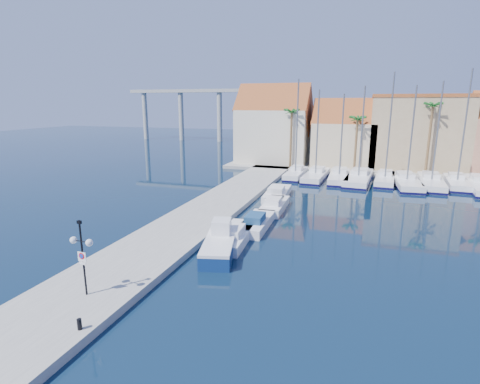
% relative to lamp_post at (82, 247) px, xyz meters
% --- Properties ---
extents(ground, '(260.00, 260.00, 0.00)m').
position_rel_lamp_post_xyz_m(ground, '(8.56, 2.70, -3.30)').
color(ground, black).
rests_on(ground, ground).
extents(quay_west, '(6.00, 77.00, 0.50)m').
position_rel_lamp_post_xyz_m(quay_west, '(-0.44, 16.20, -3.05)').
color(quay_west, gray).
rests_on(quay_west, ground).
extents(shore_north, '(54.00, 16.00, 0.50)m').
position_rel_lamp_post_xyz_m(shore_north, '(18.56, 50.70, -3.05)').
color(shore_north, gray).
rests_on(shore_north, ground).
extents(lamp_post, '(1.45, 0.44, 4.26)m').
position_rel_lamp_post_xyz_m(lamp_post, '(0.00, 0.00, 0.00)').
color(lamp_post, black).
rests_on(lamp_post, quay_west).
extents(bollard, '(0.22, 0.22, 0.54)m').
position_rel_lamp_post_xyz_m(bollard, '(1.96, -2.76, -2.53)').
color(bollard, black).
rests_on(bollard, quay_west).
extents(fishing_boat, '(3.55, 6.58, 2.19)m').
position_rel_lamp_post_xyz_m(fishing_boat, '(4.34, 8.90, -2.57)').
color(fishing_boat, navy).
rests_on(fishing_boat, ground).
extents(motorboat_west_0, '(2.57, 6.76, 1.40)m').
position_rel_lamp_post_xyz_m(motorboat_west_0, '(4.62, 11.36, -2.79)').
color(motorboat_west_0, white).
rests_on(motorboat_west_0, ground).
extents(motorboat_west_1, '(2.23, 6.43, 1.40)m').
position_rel_lamp_post_xyz_m(motorboat_west_1, '(5.35, 15.09, -2.79)').
color(motorboat_west_1, white).
rests_on(motorboat_west_1, ground).
extents(motorboat_west_2, '(2.20, 6.37, 1.40)m').
position_rel_lamp_post_xyz_m(motorboat_west_2, '(5.53, 21.13, -2.79)').
color(motorboat_west_2, white).
rests_on(motorboat_west_2, ground).
extents(motorboat_west_3, '(2.82, 7.49, 1.40)m').
position_rel_lamp_post_xyz_m(motorboat_west_3, '(4.61, 26.39, -2.79)').
color(motorboat_west_3, white).
rests_on(motorboat_west_3, ground).
extents(sailboat_0, '(2.48, 8.59, 13.93)m').
position_rel_lamp_post_xyz_m(sailboat_0, '(4.55, 39.04, -2.66)').
color(sailboat_0, white).
rests_on(sailboat_0, ground).
extents(sailboat_1, '(3.12, 10.04, 12.47)m').
position_rel_lamp_post_xyz_m(sailboat_1, '(7.53, 38.59, -2.71)').
color(sailboat_1, white).
rests_on(sailboat_1, ground).
extents(sailboat_2, '(2.88, 10.18, 11.91)m').
position_rel_lamp_post_xyz_m(sailboat_2, '(10.76, 38.76, -2.72)').
color(sailboat_2, white).
rests_on(sailboat_2, ground).
extents(sailboat_3, '(4.02, 11.85, 12.88)m').
position_rel_lamp_post_xyz_m(sailboat_3, '(13.41, 38.71, -2.73)').
color(sailboat_3, white).
rests_on(sailboat_3, ground).
extents(sailboat_4, '(3.10, 9.23, 14.57)m').
position_rel_lamp_post_xyz_m(sailboat_4, '(16.82, 38.92, -2.66)').
color(sailboat_4, white).
rests_on(sailboat_4, ground).
extents(sailboat_5, '(3.59, 11.07, 12.86)m').
position_rel_lamp_post_xyz_m(sailboat_5, '(19.40, 38.04, -2.72)').
color(sailboat_5, white).
rests_on(sailboat_5, ground).
extents(sailboat_6, '(3.52, 11.02, 13.36)m').
position_rel_lamp_post_xyz_m(sailboat_6, '(22.52, 38.88, -2.71)').
color(sailboat_6, white).
rests_on(sailboat_6, ground).
extents(sailboat_7, '(3.11, 9.47, 14.80)m').
position_rel_lamp_post_xyz_m(sailboat_7, '(25.63, 39.49, -2.66)').
color(sailboat_7, white).
rests_on(sailboat_7, ground).
extents(building_0, '(12.30, 9.00, 13.50)m').
position_rel_lamp_post_xyz_m(building_0, '(-1.44, 49.70, 3.23)').
color(building_0, beige).
rests_on(building_0, shore_north).
extents(building_1, '(10.30, 8.00, 11.00)m').
position_rel_lamp_post_xyz_m(building_1, '(10.56, 49.70, 2.00)').
color(building_1, beige).
rests_on(building_1, shore_north).
extents(building_2, '(14.20, 10.20, 11.50)m').
position_rel_lamp_post_xyz_m(building_2, '(21.56, 50.70, 2.96)').
color(building_2, tan).
rests_on(building_2, shore_north).
extents(palm_0, '(2.60, 2.60, 10.15)m').
position_rel_lamp_post_xyz_m(palm_0, '(2.56, 44.70, 5.78)').
color(palm_0, brown).
rests_on(palm_0, shore_north).
extents(palm_1, '(2.60, 2.60, 9.15)m').
position_rel_lamp_post_xyz_m(palm_1, '(12.56, 44.70, 4.84)').
color(palm_1, brown).
rests_on(palm_1, shore_north).
extents(palm_2, '(2.60, 2.60, 11.15)m').
position_rel_lamp_post_xyz_m(palm_2, '(22.56, 44.70, 6.72)').
color(palm_2, brown).
rests_on(palm_2, shore_north).
extents(viaduct, '(48.00, 2.20, 14.45)m').
position_rel_lamp_post_xyz_m(viaduct, '(-30.51, 84.70, 6.95)').
color(viaduct, '#9E9E99').
rests_on(viaduct, ground).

